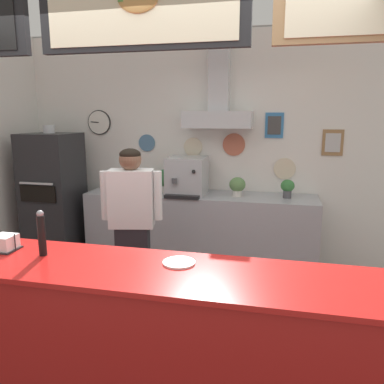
% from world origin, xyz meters
% --- Properties ---
extents(ground_plane, '(6.26, 6.26, 0.00)m').
position_xyz_m(ground_plane, '(0.00, 0.00, 0.00)').
color(ground_plane, '#514C47').
extents(back_wall_assembly, '(5.16, 2.81, 2.93)m').
position_xyz_m(back_wall_assembly, '(0.00, 2.43, 1.56)').
color(back_wall_assembly, gray).
rests_on(back_wall_assembly, ground_plane).
extents(service_counter, '(4.12, 0.62, 1.05)m').
position_xyz_m(service_counter, '(0.00, -0.38, 0.52)').
color(service_counter, '#B21916').
rests_on(service_counter, ground_plane).
extents(back_prep_counter, '(2.83, 0.64, 0.94)m').
position_xyz_m(back_prep_counter, '(-0.12, 2.21, 0.46)').
color(back_prep_counter, '#A3A5AD').
rests_on(back_prep_counter, ground_plane).
extents(pizza_oven, '(0.62, 0.66, 1.77)m').
position_xyz_m(pizza_oven, '(-1.99, 1.96, 0.84)').
color(pizza_oven, '#232326').
rests_on(pizza_oven, ground_plane).
extents(shop_worker, '(0.55, 0.30, 1.61)m').
position_xyz_m(shop_worker, '(-0.48, 0.86, 0.87)').
color(shop_worker, '#232328').
rests_on(shop_worker, ground_plane).
extents(espresso_machine, '(0.46, 0.55, 0.46)m').
position_xyz_m(espresso_machine, '(-0.28, 2.18, 1.16)').
color(espresso_machine, '#B7BABF').
rests_on(espresso_machine, back_prep_counter).
extents(potted_sage, '(0.16, 0.16, 0.19)m').
position_xyz_m(potted_sage, '(-0.86, 2.19, 1.04)').
color(potted_sage, beige).
rests_on(potted_sage, back_prep_counter).
extents(potted_basil, '(0.16, 0.16, 0.22)m').
position_xyz_m(potted_basil, '(0.92, 2.23, 1.07)').
color(potted_basil, '#4C4C51').
rests_on(potted_basil, back_prep_counter).
extents(potted_thyme, '(0.25, 0.25, 0.30)m').
position_xyz_m(potted_thyme, '(-0.56, 2.23, 1.11)').
color(potted_thyme, beige).
rests_on(potted_thyme, back_prep_counter).
extents(potted_rosemary, '(0.19, 0.19, 0.23)m').
position_xyz_m(potted_rosemary, '(0.34, 2.18, 1.07)').
color(potted_rosemary, beige).
rests_on(potted_rosemary, back_prep_counter).
extents(pepper_grinder, '(0.05, 0.05, 0.29)m').
position_xyz_m(pepper_grinder, '(-0.59, -0.33, 1.19)').
color(pepper_grinder, black).
rests_on(pepper_grinder, service_counter).
extents(napkin_holder, '(0.16, 0.15, 0.11)m').
position_xyz_m(napkin_holder, '(-0.88, -0.31, 1.09)').
color(napkin_holder, '#262628').
rests_on(napkin_holder, service_counter).
extents(condiment_plate, '(0.19, 0.19, 0.01)m').
position_xyz_m(condiment_plate, '(0.27, -0.27, 1.05)').
color(condiment_plate, white).
rests_on(condiment_plate, service_counter).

